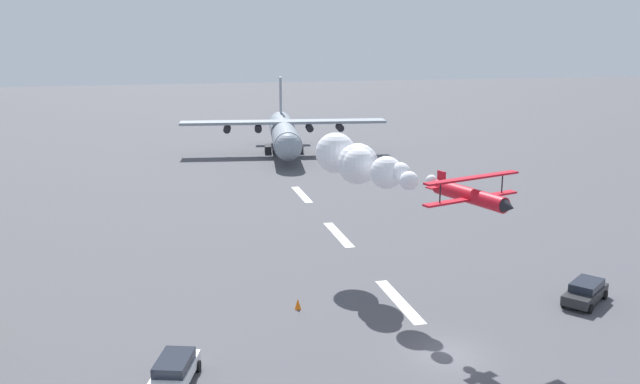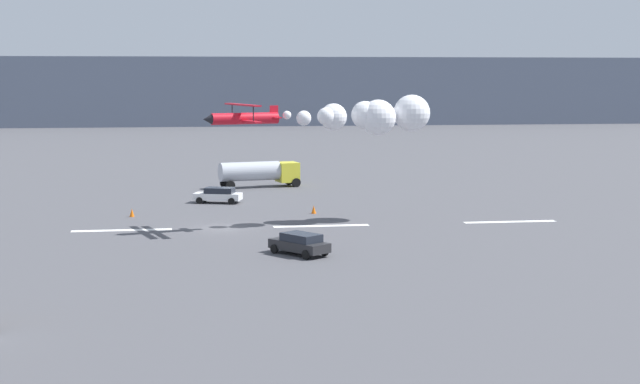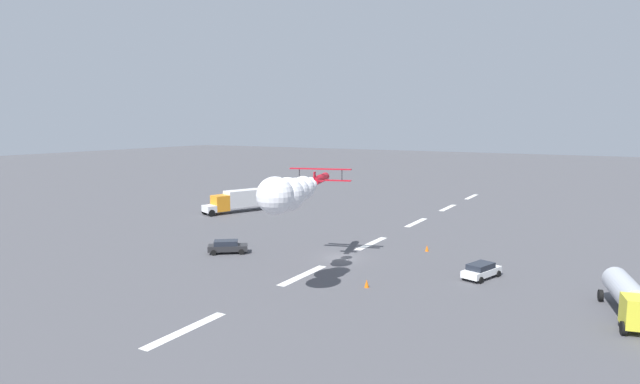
{
  "view_description": "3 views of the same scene",
  "coord_description": "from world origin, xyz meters",
  "px_view_note": "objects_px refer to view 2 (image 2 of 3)",
  "views": [
    {
      "loc": [
        -32.9,
        15.65,
        18.25
      ],
      "look_at": [
        31.66,
        0.0,
        2.39
      ],
      "focal_mm": 37.46,
      "sensor_mm": 36.0,
      "label": 1
    },
    {
      "loc": [
        -2.77,
        -77.38,
        12.42
      ],
      "look_at": [
        7.79,
        -1.69,
        3.05
      ],
      "focal_mm": 53.53,
      "sensor_mm": 36.0,
      "label": 2
    },
    {
      "loc": [
        51.68,
        27.35,
        15.18
      ],
      "look_at": [
        1.77,
        -1.73,
        7.57
      ],
      "focal_mm": 29.78,
      "sensor_mm": 36.0,
      "label": 3
    }
  ],
  "objects_px": {
    "traffic_cone_near": "(132,213)",
    "traffic_cone_far": "(314,209)",
    "stunt_biplane_red": "(371,116)",
    "airport_staff_sedan": "(218,195)",
    "followme_car_yellow": "(300,243)",
    "fuel_tanker_truck": "(260,172)"
  },
  "relations": [
    {
      "from": "traffic_cone_near",
      "to": "traffic_cone_far",
      "type": "xyz_separation_m",
      "value": [
        16.19,
        -0.24,
        0.0
      ]
    },
    {
      "from": "stunt_biplane_red",
      "to": "airport_staff_sedan",
      "type": "xyz_separation_m",
      "value": [
        -12.39,
        14.09,
        -8.25
      ]
    },
    {
      "from": "stunt_biplane_red",
      "to": "followme_car_yellow",
      "type": "bearing_deg",
      "value": -118.75
    },
    {
      "from": "followme_car_yellow",
      "to": "traffic_cone_far",
      "type": "xyz_separation_m",
      "value": [
        3.58,
        19.63,
        -0.44
      ]
    },
    {
      "from": "traffic_cone_near",
      "to": "fuel_tanker_truck",
      "type": "bearing_deg",
      "value": 57.94
    },
    {
      "from": "fuel_tanker_truck",
      "to": "traffic_cone_far",
      "type": "height_order",
      "value": "fuel_tanker_truck"
    },
    {
      "from": "traffic_cone_near",
      "to": "followme_car_yellow",
      "type": "bearing_deg",
      "value": -57.61
    },
    {
      "from": "airport_staff_sedan",
      "to": "traffic_cone_far",
      "type": "xyz_separation_m",
      "value": [
        8.31,
        -8.44,
        -0.44
      ]
    },
    {
      "from": "stunt_biplane_red",
      "to": "traffic_cone_near",
      "type": "relative_size",
      "value": 26.03
    },
    {
      "from": "traffic_cone_near",
      "to": "traffic_cone_far",
      "type": "height_order",
      "value": "same"
    },
    {
      "from": "airport_staff_sedan",
      "to": "traffic_cone_near",
      "type": "height_order",
      "value": "airport_staff_sedan"
    },
    {
      "from": "stunt_biplane_red",
      "to": "followme_car_yellow",
      "type": "xyz_separation_m",
      "value": [
        -7.67,
        -13.98,
        -8.25
      ]
    },
    {
      "from": "followme_car_yellow",
      "to": "traffic_cone_near",
      "type": "xyz_separation_m",
      "value": [
        -12.6,
        19.87,
        -0.44
      ]
    },
    {
      "from": "fuel_tanker_truck",
      "to": "traffic_cone_far",
      "type": "xyz_separation_m",
      "value": [
        3.22,
        -20.95,
        -1.37
      ]
    },
    {
      "from": "traffic_cone_far",
      "to": "stunt_biplane_red",
      "type": "bearing_deg",
      "value": -54.14
    },
    {
      "from": "followme_car_yellow",
      "to": "airport_staff_sedan",
      "type": "bearing_deg",
      "value": 99.55
    },
    {
      "from": "stunt_biplane_red",
      "to": "fuel_tanker_truck",
      "type": "distance_m",
      "value": 28.54
    },
    {
      "from": "stunt_biplane_red",
      "to": "followme_car_yellow",
      "type": "relative_size",
      "value": 4.16
    },
    {
      "from": "fuel_tanker_truck",
      "to": "followme_car_yellow",
      "type": "xyz_separation_m",
      "value": [
        -0.36,
        -40.57,
        -0.93
      ]
    },
    {
      "from": "followme_car_yellow",
      "to": "traffic_cone_far",
      "type": "height_order",
      "value": "followme_car_yellow"
    },
    {
      "from": "fuel_tanker_truck",
      "to": "traffic_cone_near",
      "type": "height_order",
      "value": "fuel_tanker_truck"
    },
    {
      "from": "stunt_biplane_red",
      "to": "followme_car_yellow",
      "type": "distance_m",
      "value": 17.95
    }
  ]
}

